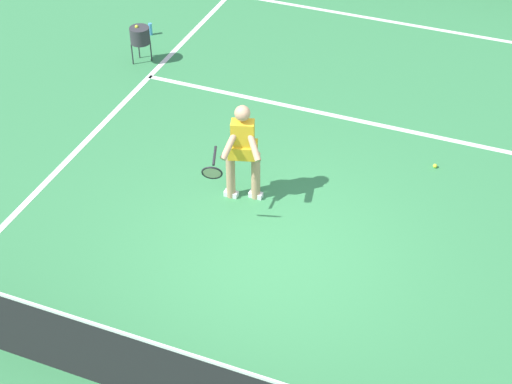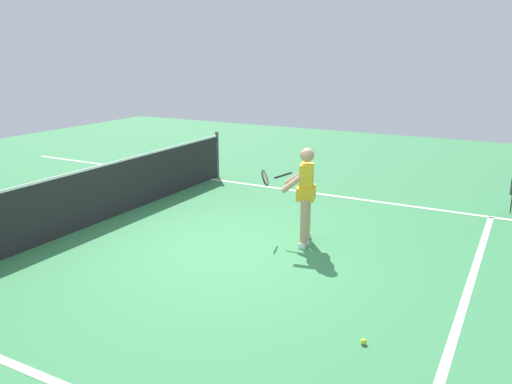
% 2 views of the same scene
% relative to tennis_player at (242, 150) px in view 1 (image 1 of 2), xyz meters
% --- Properties ---
extents(ground_plane, '(25.18, 25.18, 0.00)m').
position_rel_tennis_player_xyz_m(ground_plane, '(-0.79, 0.91, -0.85)').
color(ground_plane, '#38844C').
extents(baseline_marking, '(8.32, 0.10, 0.01)m').
position_rel_tennis_player_xyz_m(baseline_marking, '(-0.79, -6.28, -0.84)').
color(baseline_marking, white).
rests_on(baseline_marking, ground).
extents(service_line_marking, '(7.32, 0.10, 0.01)m').
position_rel_tennis_player_xyz_m(service_line_marking, '(-0.79, -2.57, -0.84)').
color(service_line_marking, white).
rests_on(service_line_marking, ground).
extents(sideline_right_marking, '(0.10, 17.37, 0.01)m').
position_rel_tennis_player_xyz_m(sideline_right_marking, '(2.87, 0.91, -0.84)').
color(sideline_right_marking, white).
rests_on(sideline_right_marking, ground).
extents(court_net, '(8.00, 0.08, 1.12)m').
position_rel_tennis_player_xyz_m(court_net, '(-0.79, 3.64, -0.32)').
color(court_net, '#4C4C51').
rests_on(court_net, ground).
extents(tennis_player, '(0.65, 1.08, 1.55)m').
position_rel_tennis_player_xyz_m(tennis_player, '(0.00, 0.00, 0.00)').
color(tennis_player, tan).
rests_on(tennis_player, ground).
extents(tennis_ball_mid, '(0.07, 0.07, 0.07)m').
position_rel_tennis_player_xyz_m(tennis_ball_mid, '(-2.46, -1.75, -0.81)').
color(tennis_ball_mid, '#D1E533').
rests_on(tennis_ball_mid, ground).
extents(ball_hopper, '(0.36, 0.36, 0.74)m').
position_rel_tennis_player_xyz_m(ball_hopper, '(3.23, -2.99, -0.30)').
color(ball_hopper, '#333338').
rests_on(ball_hopper, ground).
extents(water_bottle, '(0.07, 0.07, 0.24)m').
position_rel_tennis_player_xyz_m(water_bottle, '(3.59, -4.01, -0.73)').
color(water_bottle, '#4C9EE5').
rests_on(water_bottle, ground).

